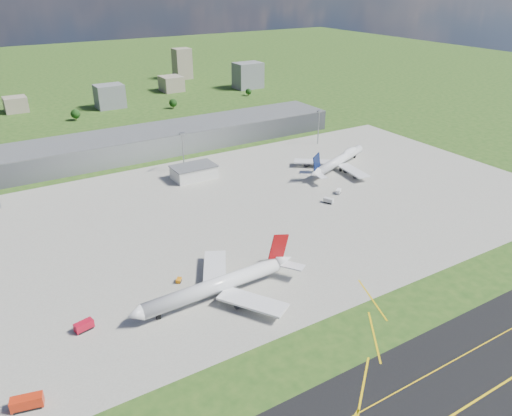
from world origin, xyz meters
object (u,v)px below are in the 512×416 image
airliner_red_twin (220,285)px  crash_tender (84,326)px  tug_yellow (179,280)px  van_white_far (338,192)px  van_white_near (329,201)px  airliner_blue_quad (339,160)px  fire_truck (27,403)px

airliner_red_twin → crash_tender: size_ratio=10.07×
tug_yellow → van_white_far: size_ratio=0.68×
crash_tender → van_white_near: bearing=2.6°
airliner_red_twin → tug_yellow: airliner_red_twin is taller
crash_tender → van_white_far: size_ratio=1.37×
airliner_red_twin → crash_tender: bearing=-9.8°
crash_tender → van_white_near: 151.35m
van_white_near → van_white_far: van_white_near is taller
tug_yellow → van_white_near: (104.09, 29.74, 0.58)m
airliner_red_twin → airliner_blue_quad: airliner_red_twin is taller
van_white_far → airliner_red_twin: bearing=169.4°
crash_tender → van_white_far: crash_tender is taller
tug_yellow → van_white_near: bearing=-35.0°
fire_truck → van_white_near: size_ratio=1.56×
airliner_red_twin → crash_tender: 52.32m
van_white_far → tug_yellow: bearing=159.8°
crash_tender → fire_truck: bearing=-143.5°
fire_truck → airliner_red_twin: bearing=28.9°
fire_truck → van_white_far: (182.79, 75.68, -0.71)m
airliner_red_twin → airliner_blue_quad: (136.32, 88.95, -0.21)m
fire_truck → van_white_far: fire_truck is taller
crash_tender → tug_yellow: size_ratio=2.00×
fire_truck → van_white_near: 182.50m
van_white_near → van_white_far: 15.46m
crash_tender → tug_yellow: crash_tender is taller
airliner_blue_quad → tug_yellow: bearing=-176.4°
van_white_near → van_white_far: (13.51, 7.52, -0.15)m
airliner_red_twin → fire_truck: size_ratio=7.53×
airliner_blue_quad → fire_truck: airliner_blue_quad is taller
fire_truck → van_white_far: bearing=36.2°
airliner_blue_quad → crash_tender: (-188.04, -81.88, -3.40)m
airliner_blue_quad → van_white_far: airliner_blue_quad is taller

